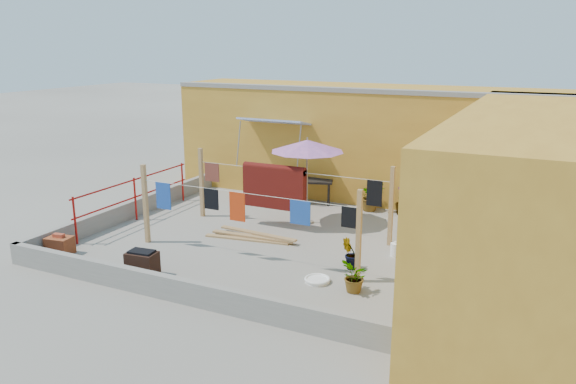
% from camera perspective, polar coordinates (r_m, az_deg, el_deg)
% --- Properties ---
extents(ground, '(80.00, 80.00, 0.00)m').
position_cam_1_polar(ground, '(12.98, -1.45, -4.83)').
color(ground, '#9E998E').
rests_on(ground, ground).
extents(wall_back, '(11.00, 3.27, 3.21)m').
position_cam_1_polar(wall_back, '(16.60, 7.52, 5.16)').
color(wall_back, gold).
rests_on(wall_back, ground).
extents(wall_right, '(2.40, 9.00, 3.20)m').
position_cam_1_polar(wall_right, '(11.21, 22.87, -0.66)').
color(wall_right, gold).
rests_on(wall_right, ground).
extents(parapet_front, '(8.30, 0.16, 0.44)m').
position_cam_1_polar(parapet_front, '(10.08, -10.93, -9.77)').
color(parapet_front, gray).
rests_on(parapet_front, ground).
extents(parapet_left, '(0.16, 7.30, 0.44)m').
position_cam_1_polar(parapet_left, '(15.13, -15.34, -1.61)').
color(parapet_left, gray).
rests_on(parapet_left, ground).
extents(red_railing, '(0.05, 4.20, 1.10)m').
position_cam_1_polar(red_railing, '(14.71, -15.30, -0.05)').
color(red_railing, '#A41310').
rests_on(red_railing, ground).
extents(clothesline_rig, '(5.09, 2.35, 1.80)m').
position_cam_1_polar(clothesline_rig, '(13.30, -1.59, 0.16)').
color(clothesline_rig, tan).
rests_on(clothesline_rig, ground).
extents(patio_umbrella, '(2.10, 2.10, 2.17)m').
position_cam_1_polar(patio_umbrella, '(13.69, 1.97, 4.66)').
color(patio_umbrella, gray).
rests_on(patio_umbrella, ground).
extents(outdoor_table, '(1.58, 1.14, 0.67)m').
position_cam_1_polar(outdoor_table, '(15.81, 1.96, 1.07)').
color(outdoor_table, black).
rests_on(outdoor_table, ground).
extents(brick_stack, '(0.58, 0.46, 0.46)m').
position_cam_1_polar(brick_stack, '(12.99, -22.18, -5.04)').
color(brick_stack, '#A14625').
rests_on(brick_stack, ground).
extents(lumber_pile, '(2.18, 0.61, 0.13)m').
position_cam_1_polar(lumber_pile, '(13.00, -3.65, -4.52)').
color(lumber_pile, tan).
rests_on(lumber_pile, ground).
extents(brazier, '(0.62, 0.45, 0.52)m').
position_cam_1_polar(brazier, '(11.29, -14.58, -7.05)').
color(brazier, black).
rests_on(brazier, ground).
extents(white_basin, '(0.50, 0.50, 0.09)m').
position_cam_1_polar(white_basin, '(10.75, 3.00, -8.90)').
color(white_basin, white).
rests_on(white_basin, ground).
extents(water_jug_a, '(0.21, 0.21, 0.33)m').
position_cam_1_polar(water_jug_a, '(12.16, 10.84, -5.76)').
color(water_jug_a, white).
rests_on(water_jug_a, ground).
extents(water_jug_b, '(0.23, 0.23, 0.36)m').
position_cam_1_polar(water_jug_b, '(12.08, 15.14, -6.11)').
color(water_jug_b, white).
rests_on(water_jug_b, ground).
extents(green_hose, '(0.48, 0.48, 0.07)m').
position_cam_1_polar(green_hose, '(13.36, 16.21, -4.71)').
color(green_hose, '#196A17').
rests_on(green_hose, ground).
extents(plant_back_a, '(0.92, 0.87, 0.81)m').
position_cam_1_polar(plant_back_a, '(15.23, 8.43, -0.39)').
color(plant_back_a, '#19591B').
rests_on(plant_back_a, ground).
extents(plant_back_b, '(0.48, 0.48, 0.74)m').
position_cam_1_polar(plant_back_b, '(15.01, 11.63, -0.91)').
color(plant_back_b, '#19591B').
rests_on(plant_back_b, ground).
extents(plant_right_a, '(0.51, 0.52, 0.82)m').
position_cam_1_polar(plant_right_a, '(13.71, 12.46, -2.30)').
color(plant_right_a, '#19591B').
rests_on(plant_right_a, ground).
extents(plant_right_b, '(0.45, 0.46, 0.65)m').
position_cam_1_polar(plant_right_b, '(11.29, 6.35, -6.26)').
color(plant_right_b, '#19591B').
rests_on(plant_right_b, ground).
extents(plant_right_c, '(0.62, 0.67, 0.60)m').
position_cam_1_polar(plant_right_c, '(10.29, 6.79, -8.56)').
color(plant_right_c, '#19591B').
rests_on(plant_right_c, ground).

